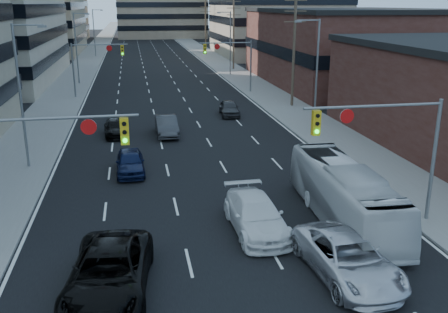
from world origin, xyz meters
TOP-DOWN VIEW (x-y plane):
  - road_surface at (0.00, 130.00)m, footprint 18.00×300.00m
  - sidewalk_left at (-11.50, 130.00)m, footprint 5.00×300.00m
  - sidewalk_right at (11.50, 130.00)m, footprint 5.00×300.00m
  - office_left_far at (-24.00, 100.00)m, footprint 20.00×30.00m
  - storefront_right_mid at (24.00, 50.00)m, footprint 20.00×30.00m
  - office_right_far at (25.00, 88.00)m, footprint 22.00×28.00m
  - bg_block_left at (-28.00, 140.00)m, footprint 24.00×24.00m
  - bg_block_right at (32.00, 130.00)m, footprint 22.00×22.00m
  - signal_near_left at (-7.45, 8.00)m, footprint 6.59×0.33m
  - signal_near_right at (7.45, 8.00)m, footprint 6.59×0.33m
  - signal_far_left at (-7.68, 45.00)m, footprint 6.09×0.33m
  - signal_far_right at (7.68, 45.00)m, footprint 6.09×0.33m
  - utility_pole_block at (12.20, 36.00)m, footprint 2.20×0.28m
  - utility_pole_midblock at (12.20, 66.00)m, footprint 2.20×0.28m
  - utility_pole_distant at (12.20, 96.00)m, footprint 2.20×0.28m
  - streetlight_left_near at (-10.34, 20.00)m, footprint 2.03×0.22m
  - streetlight_left_mid at (-10.34, 55.00)m, footprint 2.03×0.22m
  - streetlight_left_far at (-10.34, 90.00)m, footprint 2.03×0.22m
  - streetlight_right_near at (10.34, 25.00)m, footprint 2.03×0.22m
  - streetlight_right_far at (10.34, 60.00)m, footprint 2.03×0.22m
  - black_pickup at (-4.87, 4.28)m, footprint 3.48×6.40m
  - white_van at (1.60, 8.43)m, footprint 2.37×5.56m
  - silver_suv at (4.09, 3.89)m, footprint 3.06×5.91m
  - transit_bus at (6.00, 8.74)m, footprint 2.67×10.17m
  - sedan_blue at (-4.09, 17.86)m, footprint 1.79×4.29m
  - sedan_grey_center at (-1.19, 26.84)m, footprint 1.68×4.70m
  - sedan_black_far at (-5.20, 27.45)m, footprint 2.02×4.40m
  - sedan_grey_right at (5.13, 33.11)m, footprint 2.01×4.31m

SIDE VIEW (x-z plane):
  - road_surface at x=0.00m, z-range 0.00..0.02m
  - sidewalk_left at x=-11.50m, z-range 0.00..0.15m
  - sidewalk_right at x=11.50m, z-range 0.00..0.15m
  - sedan_black_far at x=-5.20m, z-range 0.00..1.25m
  - sedan_grey_right at x=5.13m, z-range 0.00..1.43m
  - sedan_blue at x=-4.09m, z-range 0.00..1.45m
  - sedan_grey_center at x=-1.19m, z-range 0.00..1.54m
  - silver_suv at x=4.09m, z-range 0.00..1.59m
  - white_van at x=1.60m, z-range 0.00..1.60m
  - black_pickup at x=-4.87m, z-range 0.00..1.70m
  - transit_bus at x=6.00m, z-range 0.00..2.82m
  - signal_far_left at x=-7.68m, z-range 1.30..7.30m
  - signal_far_right at x=7.68m, z-range 1.30..7.30m
  - signal_near_left at x=-7.45m, z-range 1.33..7.33m
  - signal_near_right at x=7.45m, z-range 1.33..7.33m
  - storefront_right_mid at x=24.00m, z-range 0.00..9.00m
  - streetlight_left_near at x=-10.34m, z-range 0.55..9.55m
  - streetlight_left_mid at x=-10.34m, z-range 0.55..9.55m
  - streetlight_left_far at x=-10.34m, z-range 0.55..9.55m
  - streetlight_right_near at x=10.34m, z-range 0.55..9.55m
  - streetlight_right_far at x=10.34m, z-range 0.55..9.55m
  - utility_pole_block at x=12.20m, z-range 0.28..11.28m
  - utility_pole_midblock at x=12.20m, z-range 0.28..11.28m
  - utility_pole_distant at x=12.20m, z-range 0.28..11.28m
  - bg_block_right at x=32.00m, z-range 0.00..12.00m
  - office_right_far at x=25.00m, z-range 0.00..14.00m
  - office_left_far at x=-24.00m, z-range 0.00..16.00m
  - bg_block_left at x=-28.00m, z-range 0.00..20.00m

